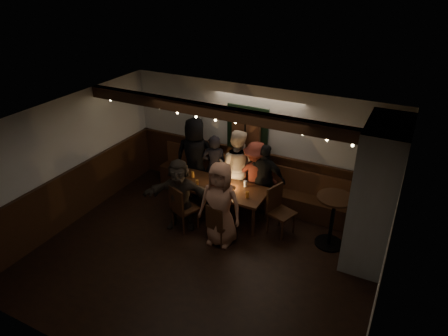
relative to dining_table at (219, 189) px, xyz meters
The scene contains 13 objects.
room 1.47m from the dining_table, ahead, with size 6.02×5.01×2.62m.
dining_table is the anchor object (origin of this frame).
chair_near_left 0.91m from the dining_table, 120.00° to the right, with size 0.58×0.58×0.99m.
chair_near_right 0.98m from the dining_table, 65.06° to the right, with size 0.46×0.46×0.85m.
chair_end 1.29m from the dining_table, ahead, with size 0.57×0.57×1.00m.
high_top 2.33m from the dining_table, ahead, with size 0.67×0.67×1.06m.
person_a 1.17m from the dining_table, 146.49° to the left, with size 0.90×0.58×1.84m, color black.
person_b 0.81m from the dining_table, 125.59° to the left, with size 0.56×0.36×1.52m, color black.
person_c 0.74m from the dining_table, 85.34° to the left, with size 0.84×0.65×1.72m, color beige.
person_d 0.88m from the dining_table, 55.31° to the left, with size 0.98×0.56×1.52m, color maroon.
person_e 1.00m from the dining_table, 40.95° to the left, with size 0.90×0.37×1.54m, color black.
person_f 0.89m from the dining_table, 125.95° to the right, with size 1.41×0.45×1.52m, color black.
person_g 0.92m from the dining_table, 61.36° to the right, with size 0.83×0.54×1.70m, color #9E6850.
Camera 1 is at (2.97, -4.93, 4.87)m, focal length 32.00 mm.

